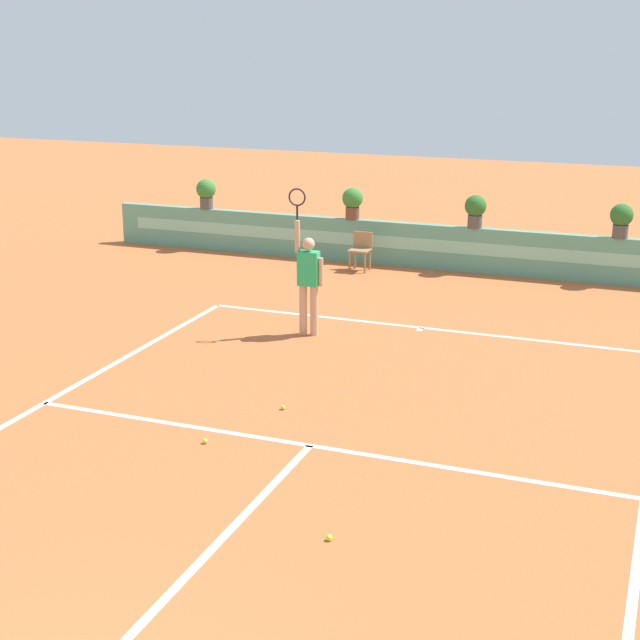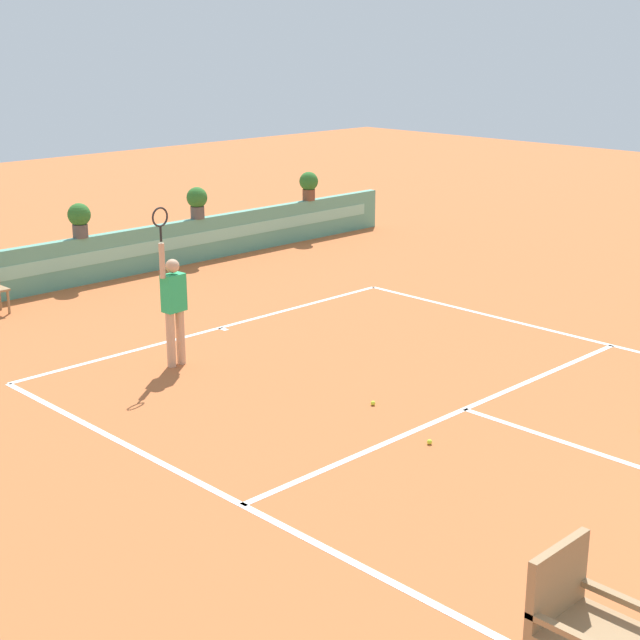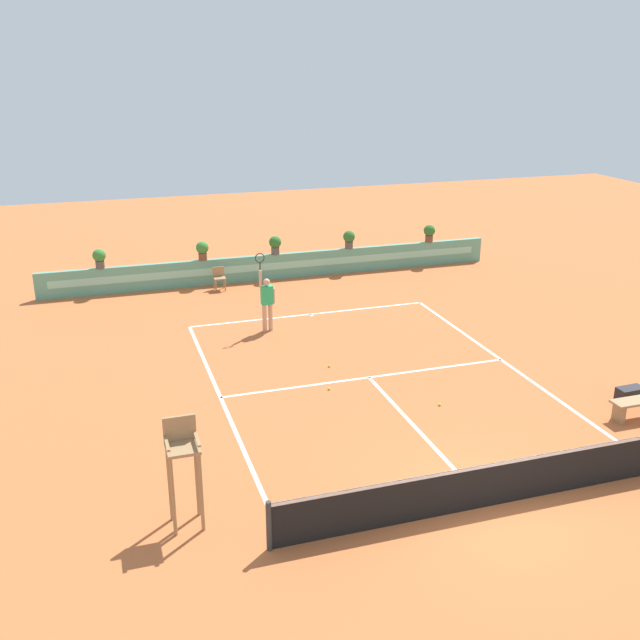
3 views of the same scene
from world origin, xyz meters
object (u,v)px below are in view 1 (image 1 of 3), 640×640
at_px(ball_kid_chair, 361,249).
at_px(tennis_ball_near_baseline, 205,441).
at_px(tennis_ball_by_sideline, 329,538).
at_px(tennis_player, 308,277).
at_px(potted_plant_centre, 475,209).
at_px(potted_plant_far_left, 206,192).
at_px(potted_plant_right, 621,218).
at_px(tennis_ball_mid_court, 283,407).
at_px(potted_plant_left, 353,201).

distance_m(ball_kid_chair, tennis_ball_near_baseline, 9.75).
bearing_deg(tennis_ball_by_sideline, tennis_player, 113.40).
xyz_separation_m(tennis_ball_near_baseline, tennis_ball_by_sideline, (2.36, -1.73, 0.00)).
xyz_separation_m(potted_plant_centre, potted_plant_far_left, (-6.61, 0.00, 0.00)).
bearing_deg(tennis_player, tennis_ball_by_sideline, -66.60).
height_order(tennis_ball_by_sideline, potted_plant_right, potted_plant_right).
relative_size(tennis_player, tennis_ball_by_sideline, 38.01).
relative_size(tennis_ball_mid_court, potted_plant_far_left, 0.09).
height_order(tennis_ball_near_baseline, potted_plant_left, potted_plant_left).
height_order(tennis_player, tennis_ball_by_sideline, tennis_player).
distance_m(tennis_player, potted_plant_left, 5.71).
distance_m(ball_kid_chair, tennis_player, 4.94).
xyz_separation_m(tennis_player, potted_plant_left, (-1.12, 5.59, 0.36)).
bearing_deg(tennis_ball_by_sideline, ball_kid_chair, 107.05).
xyz_separation_m(tennis_ball_mid_court, tennis_ball_by_sideline, (1.88, -3.16, 0.00)).
bearing_deg(potted_plant_far_left, potted_plant_centre, 0.00).
bearing_deg(tennis_ball_near_baseline, potted_plant_far_left, 117.24).
bearing_deg(tennis_ball_mid_court, potted_plant_right, 66.88).
bearing_deg(potted_plant_far_left, tennis_player, -48.84).
relative_size(ball_kid_chair, potted_plant_centre, 1.17).
xyz_separation_m(potted_plant_centre, potted_plant_left, (-2.85, 0.00, 0.00)).
bearing_deg(potted_plant_right, potted_plant_far_left, 180.00).
height_order(ball_kid_chair, tennis_ball_by_sideline, ball_kid_chair).
height_order(tennis_player, potted_plant_right, tennis_player).
bearing_deg(potted_plant_right, potted_plant_centre, 180.00).
xyz_separation_m(tennis_ball_mid_court, potted_plant_right, (3.83, 8.98, 1.38)).
relative_size(ball_kid_chair, potted_plant_right, 1.17).
bearing_deg(potted_plant_left, potted_plant_centre, 0.00).
relative_size(ball_kid_chair, potted_plant_left, 1.17).
bearing_deg(potted_plant_left, tennis_ball_mid_court, -76.94).
distance_m(potted_plant_centre, potted_plant_far_left, 6.61).
relative_size(potted_plant_far_left, potted_plant_right, 1.00).
height_order(tennis_ball_by_sideline, potted_plant_far_left, potted_plant_far_left).
bearing_deg(tennis_ball_near_baseline, tennis_ball_by_sideline, -36.23).
bearing_deg(potted_plant_right, tennis_ball_near_baseline, -112.53).
xyz_separation_m(tennis_player, potted_plant_right, (4.79, 5.59, 0.36)).
relative_size(tennis_ball_by_sideline, potted_plant_far_left, 0.09).
distance_m(ball_kid_chair, potted_plant_centre, 2.66).
height_order(potted_plant_far_left, potted_plant_left, same).
relative_size(ball_kid_chair, tennis_player, 0.33).
bearing_deg(potted_plant_left, ball_kid_chair, -57.72).
distance_m(tennis_player, tennis_ball_near_baseline, 4.95).
xyz_separation_m(tennis_ball_near_baseline, potted_plant_centre, (1.25, 10.41, 1.38)).
distance_m(tennis_ball_mid_court, tennis_ball_by_sideline, 3.68).
distance_m(tennis_player, tennis_ball_mid_court, 3.66).
bearing_deg(potted_plant_right, tennis_player, -130.59).
distance_m(potted_plant_centre, potted_plant_right, 3.07).
xyz_separation_m(tennis_player, tennis_ball_near_baseline, (0.47, -4.82, -1.02)).
relative_size(tennis_ball_near_baseline, potted_plant_far_left, 0.09).
distance_m(ball_kid_chair, tennis_ball_by_sideline, 11.94).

